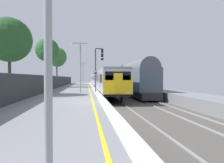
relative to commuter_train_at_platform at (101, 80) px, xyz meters
name	(u,v)px	position (x,y,z in m)	size (l,w,h in m)	color
ground	(134,109)	(0.54, -24.69, -1.88)	(17.40, 110.00, 1.21)	gray
commuter_train_at_platform	(101,80)	(0.00, 0.00, 0.00)	(2.83, 41.66, 3.81)	#B7B7BC
freight_train_adjacent_track	(115,78)	(4.00, 10.25, 0.42)	(2.60, 57.29, 4.90)	#232326
signal_gantry	(98,64)	(-1.48, -13.50, 2.04)	(1.10, 0.24, 5.32)	#47474C
speed_limit_sign	(96,78)	(-1.85, -16.30, 0.31)	(0.59, 0.08, 2.45)	#59595B
platform_lamp_mid	(80,63)	(-3.52, -15.74, 2.05)	(2.00, 0.20, 5.62)	#93999E
platform_lamp_far	(83,72)	(-3.52, 4.05, 1.63)	(2.00, 0.20, 4.81)	#93999E
platform_back_fence	(16,87)	(-7.55, -24.69, -0.26)	(0.07, 99.00, 1.92)	#282B2D
background_tree_left	(57,58)	(-9.53, 9.39, 4.99)	(4.49, 4.49, 8.69)	#473323
background_tree_centre	(47,51)	(-9.64, -2.12, 5.05)	(4.09, 4.16, 8.56)	#473323
background_tree_right	(10,41)	(-10.02, -18.65, 3.85)	(4.20, 4.20, 7.34)	#473323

